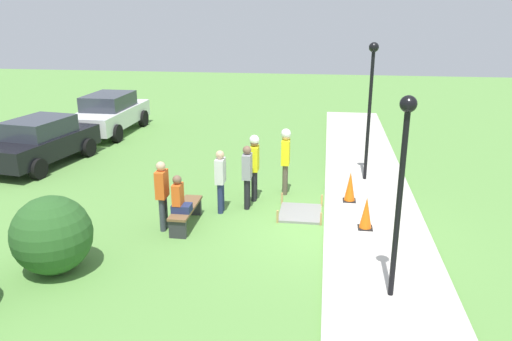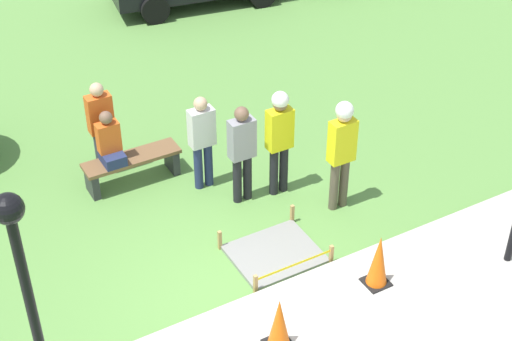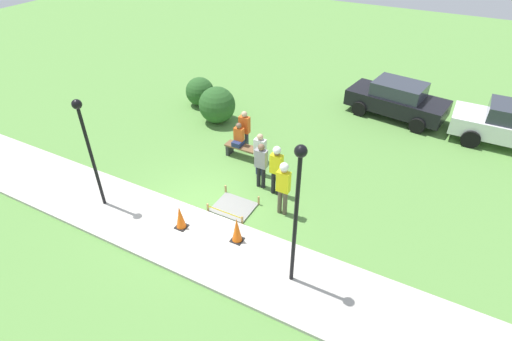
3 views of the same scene
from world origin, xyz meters
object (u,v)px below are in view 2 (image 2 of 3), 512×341
object	(u,v)px
bystander_in_gray_shirt	(202,137)
person_seated_on_bench	(110,142)
traffic_cone_near_patch	(279,323)
traffic_cone_far_patch	(378,261)
park_bench	(132,164)
lamppost_far	(30,302)
bystander_in_orange_shirt	(101,124)
bystander_in_white_shirt	(242,149)
worker_assistant	(342,145)
worker_supervisor	(280,134)

from	to	relation	value
bystander_in_gray_shirt	person_seated_on_bench	bearing A→B (deg)	150.65
traffic_cone_near_patch	traffic_cone_far_patch	world-z (taller)	traffic_cone_far_patch
traffic_cone_near_patch	park_bench	xyz separation A→B (m)	(-0.22, 4.27, -0.14)
lamppost_far	bystander_in_orange_shirt	bearing A→B (deg)	64.84
traffic_cone_near_patch	bystander_in_white_shirt	bearing A→B (deg)	69.56
traffic_cone_far_patch	bystander_in_white_shirt	size ratio (longest dim) A/B	0.48
traffic_cone_near_patch	park_bench	distance (m)	4.28
traffic_cone_far_patch	lamppost_far	size ratio (longest dim) A/B	0.23
bystander_in_gray_shirt	bystander_in_white_shirt	world-z (taller)	bystander_in_white_shirt
traffic_cone_far_patch	bystander_in_gray_shirt	size ratio (longest dim) A/B	0.50
worker_assistant	bystander_in_white_shirt	world-z (taller)	worker_assistant
park_bench	worker_assistant	distance (m)	3.44
worker_supervisor	park_bench	bearing A→B (deg)	144.15
worker_assistant	person_seated_on_bench	bearing A→B (deg)	141.89
worker_supervisor	bystander_in_white_shirt	bearing A→B (deg)	170.36
traffic_cone_far_patch	worker_assistant	size ratio (longest dim) A/B	0.43
worker_supervisor	bystander_in_gray_shirt	world-z (taller)	worker_supervisor
person_seated_on_bench	bystander_in_orange_shirt	size ratio (longest dim) A/B	0.53
worker_supervisor	bystander_in_white_shirt	size ratio (longest dim) A/B	1.08
traffic_cone_far_patch	bystander_in_orange_shirt	size ratio (longest dim) A/B	0.49
bystander_in_orange_shirt	bystander_in_gray_shirt	world-z (taller)	bystander_in_orange_shirt
bystander_in_orange_shirt	lamppost_far	size ratio (longest dim) A/B	0.47
traffic_cone_far_patch	person_seated_on_bench	xyz separation A→B (m)	(-2.26, 4.02, 0.34)
worker_supervisor	bystander_in_white_shirt	xyz separation A→B (m)	(-0.60, 0.10, -0.15)
bystander_in_orange_shirt	bystander_in_white_shirt	bearing A→B (deg)	-47.33
traffic_cone_far_patch	bystander_in_gray_shirt	world-z (taller)	bystander_in_gray_shirt
person_seated_on_bench	worker_assistant	xyz separation A→B (m)	(2.85, -2.23, 0.31)
bystander_in_gray_shirt	worker_assistant	bearing A→B (deg)	-43.91
bystander_in_white_shirt	lamppost_far	distance (m)	5.34
traffic_cone_far_patch	bystander_in_white_shirt	world-z (taller)	bystander_in_white_shirt
park_bench	lamppost_far	bearing A→B (deg)	-120.13
worker_supervisor	worker_assistant	xyz separation A→B (m)	(0.61, -0.79, 0.04)
worker_assistant	bystander_in_orange_shirt	distance (m)	3.87
person_seated_on_bench	bystander_in_white_shirt	distance (m)	2.12
person_seated_on_bench	worker_supervisor	distance (m)	2.68
traffic_cone_far_patch	worker_supervisor	world-z (taller)	worker_supervisor
park_bench	bystander_in_gray_shirt	xyz separation A→B (m)	(0.96, -0.66, 0.59)
worker_assistant	bystander_in_orange_shirt	size ratio (longest dim) A/B	1.12
worker_supervisor	bystander_in_white_shirt	distance (m)	0.63
bystander_in_white_shirt	worker_assistant	bearing A→B (deg)	-36.41
traffic_cone_near_patch	bystander_in_gray_shirt	xyz separation A→B (m)	(0.74, 3.61, 0.44)
traffic_cone_near_patch	bystander_in_orange_shirt	size ratio (longest dim) A/B	0.46
worker_assistant	bystander_in_gray_shirt	world-z (taller)	worker_assistant
park_bench	lamppost_far	size ratio (longest dim) A/B	0.44
traffic_cone_far_patch	person_seated_on_bench	bearing A→B (deg)	119.41
traffic_cone_near_patch	bystander_in_gray_shirt	distance (m)	3.71
lamppost_far	traffic_cone_far_patch	bearing A→B (deg)	7.05
person_seated_on_bench	park_bench	bearing A→B (deg)	-9.17
traffic_cone_near_patch	bystander_in_orange_shirt	bearing A→B (deg)	96.05
bystander_in_white_shirt	bystander_in_orange_shirt	bearing A→B (deg)	132.67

